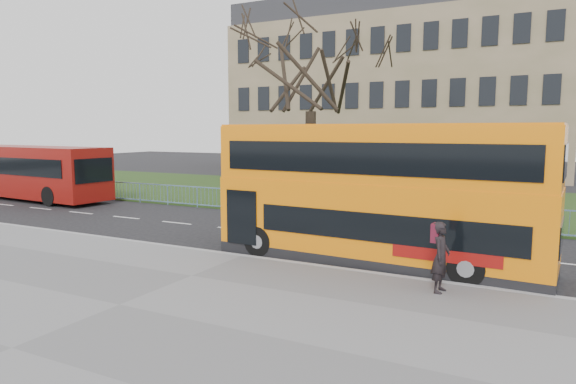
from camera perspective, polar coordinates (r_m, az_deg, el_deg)
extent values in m
plane|color=black|center=(17.75, -2.37, -6.34)|extent=(120.00, 120.00, 0.00)
cube|color=slate|center=(12.56, -18.21, -12.06)|extent=(80.00, 10.50, 0.12)
cube|color=gray|center=(16.44, -5.08, -7.19)|extent=(80.00, 0.20, 0.14)
cube|color=#223A15|center=(30.78, 10.96, -0.73)|extent=(80.00, 15.40, 0.08)
cube|color=#786B4C|center=(51.88, 12.36, 10.00)|extent=(30.00, 15.00, 14.00)
cube|color=orange|center=(15.87, 9.72, -3.33)|extent=(10.09, 2.84, 1.86)
cube|color=orange|center=(15.71, 9.81, 0.58)|extent=(10.09, 2.84, 0.32)
cube|color=orange|center=(15.64, 9.88, 4.19)|extent=(10.04, 2.79, 1.66)
cube|color=black|center=(14.56, 10.19, -3.98)|extent=(7.70, 0.40, 0.81)
cube|color=black|center=(14.54, 8.26, 3.70)|extent=(9.18, 0.47, 0.90)
cylinder|color=black|center=(16.66, -3.28, -5.48)|extent=(1.00, 0.31, 0.99)
cylinder|color=black|center=(14.27, 19.21, -7.98)|extent=(1.00, 0.31, 0.99)
cube|color=maroon|center=(33.97, -26.88, 2.11)|extent=(11.95, 3.48, 2.89)
cube|color=black|center=(33.25, -28.90, 2.56)|extent=(10.16, 0.74, 0.96)
cylinder|color=black|center=(30.27, -24.99, -0.43)|extent=(1.09, 0.35, 1.07)
imported|color=black|center=(13.11, 16.62, -6.95)|extent=(0.47, 0.67, 1.74)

